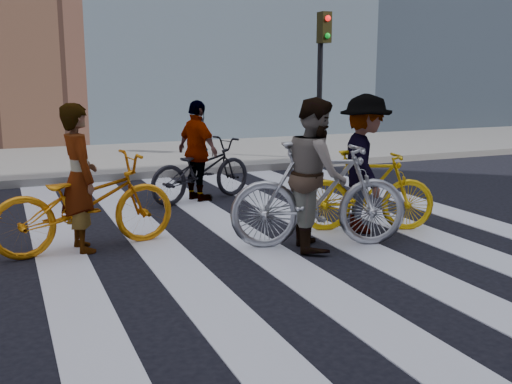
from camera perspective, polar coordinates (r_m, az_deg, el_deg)
ground at (r=7.06m, az=-4.25°, el=-5.50°), size 100.00×100.00×0.00m
sidewalk_far at (r=14.21m, az=-14.13°, el=2.97°), size 100.00×5.00×0.15m
zebra_crosswalk at (r=7.05m, az=-4.25°, el=-5.45°), size 8.25×10.00×0.01m
traffic_signal at (r=13.44m, az=6.29°, el=12.22°), size 0.22×0.42×3.33m
bike_yellow_left at (r=7.18m, az=-15.95°, el=-1.02°), size 2.22×1.07×1.12m
bike_silver_mid at (r=7.05m, az=6.03°, el=-0.27°), size 2.18×1.18×1.26m
bike_yellow_right at (r=7.89m, az=10.51°, el=0.10°), size 1.83×1.11×1.06m
bike_dark_rear at (r=9.68m, az=-5.25°, el=2.11°), size 2.02×1.24×1.00m
rider_left at (r=7.12m, az=-16.48°, el=1.27°), size 0.50×0.68×1.71m
rider_mid at (r=6.98m, az=5.72°, el=1.73°), size 0.89×1.02×1.77m
rider_right at (r=7.80m, az=10.30°, el=2.65°), size 1.03×1.31×1.78m
rider_rear at (r=9.62m, az=-5.57°, el=3.89°), size 0.68×1.02×1.62m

